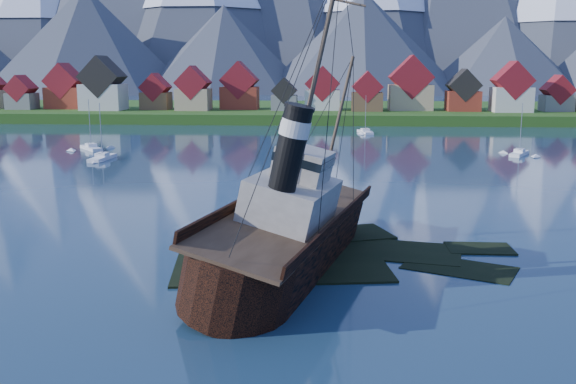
# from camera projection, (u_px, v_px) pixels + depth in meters

# --- Properties ---
(ground) EXTENTS (1400.00, 1400.00, 0.00)m
(ground) POSITION_uv_depth(u_px,v_px,m) (317.00, 262.00, 55.83)
(ground) COLOR #1C364E
(ground) RESTS_ON ground
(shoal) EXTENTS (31.71, 21.24, 1.14)m
(shoal) POSITION_uv_depth(u_px,v_px,m) (338.00, 259.00, 57.89)
(shoal) COLOR black
(shoal) RESTS_ON ground
(shore_bank) EXTENTS (600.00, 80.00, 3.20)m
(shore_bank) POSITION_uv_depth(u_px,v_px,m) (329.00, 116.00, 222.26)
(shore_bank) COLOR #1B4513
(shore_bank) RESTS_ON ground
(seawall) EXTENTS (600.00, 2.50, 2.00)m
(seawall) POSITION_uv_depth(u_px,v_px,m) (328.00, 125.00, 185.06)
(seawall) COLOR #3F3D38
(seawall) RESTS_ON ground
(town) EXTENTS (250.96, 16.69, 17.30)m
(town) POSITION_uv_depth(u_px,v_px,m) (225.00, 91.00, 205.30)
(town) COLOR maroon
(town) RESTS_ON ground
(tugboat_wreck) EXTENTS (7.65, 32.96, 26.12)m
(tugboat_wreck) POSITION_uv_depth(u_px,v_px,m) (283.00, 226.00, 55.01)
(tugboat_wreck) COLOR black
(tugboat_wreck) RESTS_ON ground
(sailboat_a) EXTENTS (2.57, 8.91, 10.77)m
(sailboat_a) POSITION_uv_depth(u_px,v_px,m) (102.00, 158.00, 116.96)
(sailboat_a) COLOR white
(sailboat_a) RESTS_ON ground
(sailboat_c) EXTENTS (6.80, 7.76, 10.68)m
(sailboat_c) POSITION_uv_depth(u_px,v_px,m) (91.00, 149.00, 131.01)
(sailboat_c) COLOR white
(sailboat_c) RESTS_ON ground
(sailboat_d) EXTENTS (5.46, 7.62, 10.47)m
(sailboat_d) POSITION_uv_depth(u_px,v_px,m) (519.00, 154.00, 122.72)
(sailboat_d) COLOR white
(sailboat_d) RESTS_ON ground
(sailboat_e) EXTENTS (3.94, 8.85, 9.96)m
(sailboat_e) POSITION_uv_depth(u_px,v_px,m) (365.00, 132.00, 163.44)
(sailboat_e) COLOR white
(sailboat_e) RESTS_ON ground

